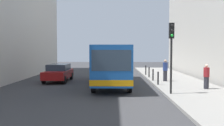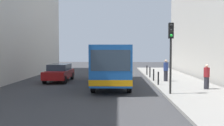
{
  "view_description": "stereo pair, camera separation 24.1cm",
  "coord_description": "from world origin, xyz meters",
  "px_view_note": "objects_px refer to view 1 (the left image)",
  "views": [
    {
      "loc": [
        0.28,
        -17.02,
        2.71
      ],
      "look_at": [
        0.08,
        1.12,
        1.77
      ],
      "focal_mm": 41.5,
      "sensor_mm": 36.0,
      "label": 1
    },
    {
      "loc": [
        0.52,
        -17.01,
        2.71
      ],
      "look_at": [
        0.08,
        1.12,
        1.77
      ],
      "focal_mm": 41.5,
      "sensor_mm": 36.0,
      "label": 2
    }
  ],
  "objects_px": {
    "traffic_light": "(171,45)",
    "bollard_mid": "(153,75)",
    "bollard_far": "(149,72)",
    "bollard_farthest": "(146,70)",
    "pedestrian_mid_sidewalk": "(165,70)",
    "car_beside_bus": "(58,72)",
    "pedestrian_near_signal": "(206,77)",
    "bus": "(112,62)",
    "bollard_near": "(158,78)"
  },
  "relations": [
    {
      "from": "pedestrian_near_signal",
      "to": "pedestrian_mid_sidewalk",
      "type": "distance_m",
      "value": 4.56
    },
    {
      "from": "traffic_light",
      "to": "pedestrian_near_signal",
      "type": "relative_size",
      "value": 2.54
    },
    {
      "from": "bus",
      "to": "car_beside_bus",
      "type": "xyz_separation_m",
      "value": [
        -4.57,
        1.64,
        -0.94
      ]
    },
    {
      "from": "bollard_near",
      "to": "bollard_mid",
      "type": "distance_m",
      "value": 2.5
    },
    {
      "from": "bollard_near",
      "to": "pedestrian_mid_sidewalk",
      "type": "relative_size",
      "value": 0.54
    },
    {
      "from": "bollard_near",
      "to": "bollard_far",
      "type": "bearing_deg",
      "value": 90.0
    },
    {
      "from": "bus",
      "to": "pedestrian_near_signal",
      "type": "distance_m",
      "value": 7.11
    },
    {
      "from": "pedestrian_mid_sidewalk",
      "to": "bollard_far",
      "type": "bearing_deg",
      "value": -151.84
    },
    {
      "from": "bollard_far",
      "to": "pedestrian_mid_sidewalk",
      "type": "height_order",
      "value": "pedestrian_mid_sidewalk"
    },
    {
      "from": "pedestrian_near_signal",
      "to": "traffic_light",
      "type": "bearing_deg",
      "value": 107.73
    },
    {
      "from": "car_beside_bus",
      "to": "bollard_near",
      "type": "distance_m",
      "value": 8.52
    },
    {
      "from": "traffic_light",
      "to": "bollard_far",
      "type": "relative_size",
      "value": 4.32
    },
    {
      "from": "bollard_mid",
      "to": "bollard_far",
      "type": "bearing_deg",
      "value": 90.0
    },
    {
      "from": "bollard_farthest",
      "to": "pedestrian_mid_sidewalk",
      "type": "relative_size",
      "value": 0.54
    },
    {
      "from": "traffic_light",
      "to": "bollard_far",
      "type": "distance_m",
      "value": 9.19
    },
    {
      "from": "car_beside_bus",
      "to": "pedestrian_mid_sidewalk",
      "type": "bearing_deg",
      "value": 175.37
    },
    {
      "from": "car_beside_bus",
      "to": "traffic_light",
      "type": "xyz_separation_m",
      "value": [
        8.07,
        -6.89,
        2.22
      ]
    },
    {
      "from": "car_beside_bus",
      "to": "bollard_mid",
      "type": "height_order",
      "value": "car_beside_bus"
    },
    {
      "from": "bollard_near",
      "to": "pedestrian_mid_sidewalk",
      "type": "distance_m",
      "value": 2.39
    },
    {
      "from": "bollard_far",
      "to": "bollard_farthest",
      "type": "relative_size",
      "value": 1.0
    },
    {
      "from": "car_beside_bus",
      "to": "bollard_far",
      "type": "relative_size",
      "value": 4.66
    },
    {
      "from": "bollard_far",
      "to": "pedestrian_near_signal",
      "type": "relative_size",
      "value": 0.59
    },
    {
      "from": "bollard_mid",
      "to": "pedestrian_mid_sidewalk",
      "type": "bearing_deg",
      "value": -19.9
    },
    {
      "from": "car_beside_bus",
      "to": "bollard_mid",
      "type": "distance_m",
      "value": 7.99
    },
    {
      "from": "car_beside_bus",
      "to": "pedestrian_near_signal",
      "type": "bearing_deg",
      "value": 155.94
    },
    {
      "from": "bus",
      "to": "pedestrian_near_signal",
      "type": "height_order",
      "value": "bus"
    },
    {
      "from": "bus",
      "to": "bollard_near",
      "type": "distance_m",
      "value": 3.82
    },
    {
      "from": "traffic_light",
      "to": "bollard_farthest",
      "type": "height_order",
      "value": "traffic_light"
    },
    {
      "from": "traffic_light",
      "to": "bus",
      "type": "bearing_deg",
      "value": 123.61
    },
    {
      "from": "bollard_mid",
      "to": "bollard_farthest",
      "type": "xyz_separation_m",
      "value": [
        0.0,
        4.99,
        0.0
      ]
    },
    {
      "from": "traffic_light",
      "to": "bollard_near",
      "type": "bearing_deg",
      "value": 91.47
    },
    {
      "from": "bollard_far",
      "to": "car_beside_bus",
      "type": "bearing_deg",
      "value": -166.02
    },
    {
      "from": "car_beside_bus",
      "to": "bollard_near",
      "type": "relative_size",
      "value": 4.66
    },
    {
      "from": "pedestrian_near_signal",
      "to": "bus",
      "type": "bearing_deg",
      "value": 44.48
    },
    {
      "from": "traffic_light",
      "to": "pedestrian_mid_sidewalk",
      "type": "height_order",
      "value": "traffic_light"
    },
    {
      "from": "bollard_mid",
      "to": "bus",
      "type": "bearing_deg",
      "value": -161.68
    },
    {
      "from": "traffic_light",
      "to": "car_beside_bus",
      "type": "bearing_deg",
      "value": 139.48
    },
    {
      "from": "bus",
      "to": "pedestrian_mid_sidewalk",
      "type": "xyz_separation_m",
      "value": [
        4.33,
        0.78,
        -0.7
      ]
    },
    {
      "from": "bus",
      "to": "bollard_far",
      "type": "bearing_deg",
      "value": -133.44
    },
    {
      "from": "pedestrian_near_signal",
      "to": "pedestrian_mid_sidewalk",
      "type": "height_order",
      "value": "pedestrian_mid_sidewalk"
    },
    {
      "from": "traffic_light",
      "to": "bollard_mid",
      "type": "distance_m",
      "value": 6.81
    },
    {
      "from": "bus",
      "to": "pedestrian_mid_sidewalk",
      "type": "relative_size",
      "value": 6.3
    },
    {
      "from": "car_beside_bus",
      "to": "bollard_mid",
      "type": "xyz_separation_m",
      "value": [
        7.97,
        -0.51,
        -0.16
      ]
    },
    {
      "from": "pedestrian_near_signal",
      "to": "pedestrian_mid_sidewalk",
      "type": "relative_size",
      "value": 0.92
    },
    {
      "from": "bollard_farthest",
      "to": "pedestrian_mid_sidewalk",
      "type": "distance_m",
      "value": 5.43
    },
    {
      "from": "bollard_farthest",
      "to": "bollard_mid",
      "type": "bearing_deg",
      "value": -90.0
    },
    {
      "from": "bollard_farthest",
      "to": "bollard_far",
      "type": "bearing_deg",
      "value": -90.0
    },
    {
      "from": "bollard_farthest",
      "to": "traffic_light",
      "type": "bearing_deg",
      "value": -89.5
    },
    {
      "from": "bollard_far",
      "to": "pedestrian_near_signal",
      "type": "bearing_deg",
      "value": -68.05
    },
    {
      "from": "bollard_near",
      "to": "bollard_far",
      "type": "distance_m",
      "value": 4.99
    }
  ]
}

